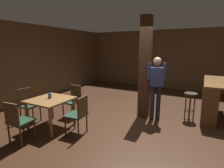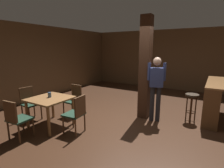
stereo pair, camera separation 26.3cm
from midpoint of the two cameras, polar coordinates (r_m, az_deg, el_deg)
The scene contains 13 objects.
ground_plane at distance 4.92m, azimuth 7.51°, elevation -11.81°, with size 10.80×10.80×0.00m, color #382114.
wall_back at distance 8.85m, azimuth 19.61°, elevation 7.48°, with size 8.00×0.10×2.80m, color brown.
wall_left at distance 7.12m, azimuth -23.31°, elevation 6.32°, with size 0.10×9.00×2.80m, color brown.
pillar at distance 4.92m, azimuth 12.32°, elevation 4.97°, with size 0.28×0.28×2.80m, color #382114.
dining_table at distance 4.61m, azimuth -18.00°, elevation -5.84°, with size 0.93×0.93×0.74m.
chair_east at distance 4.10m, azimuth -9.77°, elevation -9.16°, with size 0.45×0.45×0.89m.
chair_south at distance 4.19m, azimuth -27.15°, elevation -9.85°, with size 0.45×0.45×0.89m.
chair_west at distance 5.26m, azimuth -24.08°, elevation -5.30°, with size 0.45×0.45×0.89m.
chair_north at distance 5.19m, azimuth -10.92°, elevation -4.69°, with size 0.44×0.44×0.89m.
napkin_cup at distance 4.62m, azimuth -18.21°, elevation -3.38°, with size 0.08×0.08×0.13m, color #33475B.
standing_person at distance 4.76m, azimuth 15.73°, elevation -0.26°, with size 0.47×0.31×1.72m.
bar_counter at distance 5.82m, azimuth 31.11°, elevation -4.19°, with size 0.56×2.04×1.04m.
bar_stool_near at distance 5.20m, azimuth 25.90°, elevation -5.05°, with size 0.34×0.34×0.75m.
Camera 2 is at (1.87, -4.09, 1.96)m, focal length 28.00 mm.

